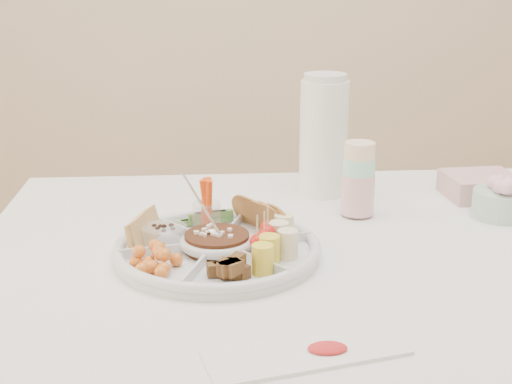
{
  "coord_description": "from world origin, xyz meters",
  "views": [
    {
      "loc": [
        -0.31,
        -1.28,
        1.28
      ],
      "look_at": [
        -0.21,
        0.06,
        0.85
      ],
      "focal_mm": 50.0,
      "sensor_mm": 36.0,
      "label": 1
    }
  ],
  "objects": [
    {
      "name": "granola_chunks",
      "position": [
        -0.27,
        -0.17,
        0.79
      ],
      "size": [
        0.11,
        0.11,
        0.04
      ],
      "primitive_type": null,
      "rotation": [
        0.0,
        0.0,
        0.18
      ],
      "color": "#3D2813",
      "rests_on": "party_tray"
    },
    {
      "name": "pita_raisins",
      "position": [
        -0.41,
        0.0,
        0.8
      ],
      "size": [
        0.14,
        0.14,
        0.06
      ],
      "primitive_type": null,
      "rotation": [
        0.0,
        0.0,
        0.18
      ],
      "color": "#EEC66C",
      "rests_on": "party_tray"
    },
    {
      "name": "carrot_cucumber",
      "position": [
        -0.31,
        0.09,
        0.82
      ],
      "size": [
        0.13,
        0.13,
        0.1
      ],
      "primitive_type": null,
      "rotation": [
        0.0,
        0.0,
        0.18
      ],
      "color": "#EC4710",
      "rests_on": "party_tray"
    },
    {
      "name": "napkin_stack",
      "position": [
        0.33,
        0.28,
        0.78
      ],
      "size": [
        0.17,
        0.15,
        0.05
      ],
      "primitive_type": "cube",
      "rotation": [
        0.0,
        0.0,
        0.06
      ],
      "color": "#DAA1A2",
      "rests_on": "dining_table"
    },
    {
      "name": "bean_dip",
      "position": [
        -0.29,
        -0.04,
        0.79
      ],
      "size": [
        0.14,
        0.14,
        0.04
      ],
      "primitive_type": "cylinder",
      "rotation": [
        0.0,
        0.0,
        0.18
      ],
      "color": "#562C1B",
      "rests_on": "party_tray"
    },
    {
      "name": "banana_tomato",
      "position": [
        -0.17,
        -0.08,
        0.82
      ],
      "size": [
        0.14,
        0.14,
        0.1
      ],
      "primitive_type": null,
      "rotation": [
        0.0,
        0.0,
        0.18
      ],
      "color": "#DCD275",
      "rests_on": "party_tray"
    },
    {
      "name": "tortillas",
      "position": [
        -0.19,
        0.04,
        0.8
      ],
      "size": [
        0.11,
        0.11,
        0.06
      ],
      "primitive_type": null,
      "rotation": [
        0.0,
        0.0,
        0.18
      ],
      "color": "#A36630",
      "rests_on": "party_tray"
    },
    {
      "name": "cherries",
      "position": [
        -0.39,
        -0.13,
        0.79
      ],
      "size": [
        0.12,
        0.12,
        0.04
      ],
      "primitive_type": null,
      "rotation": [
        0.0,
        0.0,
        0.18
      ],
      "color": "orange",
      "rests_on": "party_tray"
    },
    {
      "name": "thermos",
      "position": [
        -0.03,
        0.33,
        0.9
      ],
      "size": [
        0.14,
        0.14,
        0.29
      ],
      "primitive_type": "cylinder",
      "rotation": [
        0.0,
        0.0,
        -0.24
      ],
      "color": "white",
      "rests_on": "dining_table"
    },
    {
      "name": "cup_stack",
      "position": [
        0.02,
        0.17,
        0.86
      ],
      "size": [
        0.08,
        0.08,
        0.19
      ],
      "primitive_type": "cylinder",
      "rotation": [
        0.0,
        0.0,
        0.12
      ],
      "color": "silver",
      "rests_on": "dining_table"
    },
    {
      "name": "flower_bowl",
      "position": [
        0.32,
        0.14,
        0.8
      ],
      "size": [
        0.14,
        0.14,
        0.09
      ],
      "primitive_type": "cylinder",
      "rotation": [
        0.0,
        0.0,
        0.23
      ],
      "color": "#98C0A2",
      "rests_on": "dining_table"
    },
    {
      "name": "party_tray",
      "position": [
        -0.29,
        -0.04,
        0.78
      ],
      "size": [
        0.44,
        0.44,
        0.04
      ],
      "primitive_type": "cylinder",
      "rotation": [
        0.0,
        0.0,
        0.18
      ],
      "color": "white",
      "rests_on": "dining_table"
    },
    {
      "name": "placemat",
      "position": [
        -0.17,
        -0.4,
        0.76
      ],
      "size": [
        0.3,
        0.16,
        0.01
      ],
      "primitive_type": "cube",
      "rotation": [
        0.0,
        0.0,
        0.24
      ],
      "color": "white",
      "rests_on": "dining_table"
    }
  ]
}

